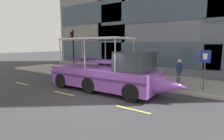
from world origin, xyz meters
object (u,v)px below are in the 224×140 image
pedestrian_mid_left (131,68)px  pedestrian_mid_right (112,66)px  pedestrian_near_bow (179,69)px  leaned_bicycle (74,70)px  traffic_light_pole (73,48)px  duck_tour_boat (109,74)px  parking_sign (205,63)px

pedestrian_mid_left → pedestrian_mid_right: (-1.93, 0.16, 0.03)m
pedestrian_near_bow → leaned_bicycle: bearing=-173.1°
pedestrian_near_bow → traffic_light_pole: bearing=-173.5°
pedestrian_mid_left → pedestrian_near_bow: bearing=9.7°
leaned_bicycle → duck_tour_boat: duck_tour_boat is taller
pedestrian_near_bow → pedestrian_mid_left: (-3.50, -0.60, -0.15)m
pedestrian_near_bow → pedestrian_mid_right: size_ratio=1.13×
parking_sign → leaned_bicycle: (-11.18, -0.23, -1.31)m
traffic_light_pole → pedestrian_mid_right: (4.12, 0.66, -1.57)m
parking_sign → pedestrian_mid_left: (-5.20, 0.32, -0.76)m
traffic_light_pole → parking_sign: 11.28m
duck_tour_boat → pedestrian_near_bow: 5.11m
pedestrian_near_bow → pedestrian_mid_right: (-5.43, -0.44, -0.12)m
traffic_light_pole → duck_tour_boat: size_ratio=0.46×
leaned_bicycle → pedestrian_near_bow: size_ratio=0.98×
traffic_light_pole → duck_tour_boat: traffic_light_pole is taller
parking_sign → pedestrian_near_bow: (-1.70, 0.92, -0.61)m
duck_tour_boat → pedestrian_mid_left: duck_tour_boat is taller
parking_sign → pedestrian_mid_right: size_ratio=1.56×
parking_sign → leaned_bicycle: parking_sign is taller
pedestrian_mid_right → pedestrian_near_bow: bearing=4.6°
traffic_light_pole → leaned_bicycle: size_ratio=2.40×
leaned_bicycle → pedestrian_near_bow: bearing=6.9°
traffic_light_pole → pedestrian_mid_left: traffic_light_pole is taller
leaned_bicycle → pedestrian_mid_left: (5.98, 0.55, 0.55)m
parking_sign → pedestrian_near_bow: 2.02m
leaned_bicycle → duck_tour_boat: size_ratio=0.19×
pedestrian_mid_right → leaned_bicycle: bearing=-170.0°
leaned_bicycle → pedestrian_near_bow: (9.48, 1.15, 0.70)m
traffic_light_pole → pedestrian_mid_left: size_ratio=2.72×
traffic_light_pole → parking_sign: size_ratio=1.68×
pedestrian_near_bow → pedestrian_mid_left: pedestrian_near_bow is taller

